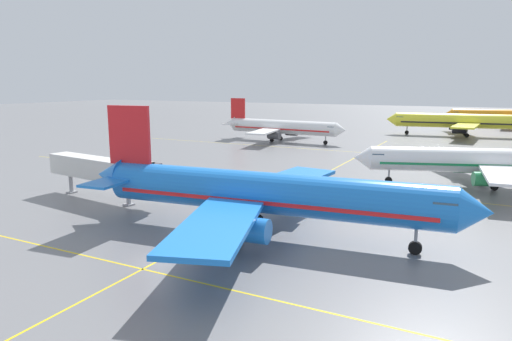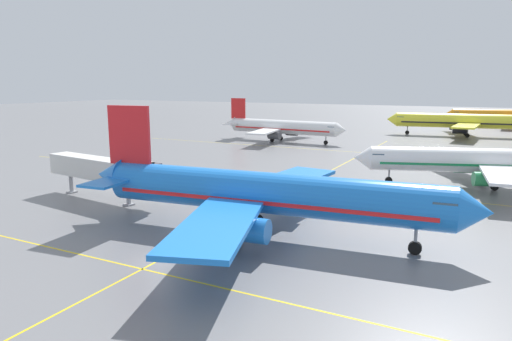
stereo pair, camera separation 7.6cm
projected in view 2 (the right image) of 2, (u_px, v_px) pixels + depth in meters
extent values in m
plane|color=slate|center=(158.00, 261.00, 39.56)|extent=(600.00, 600.00, 0.00)
cylinder|color=blue|center=(268.00, 193.00, 45.30)|extent=(34.66, 7.67, 4.09)
cone|color=blue|center=(476.00, 212.00, 38.65)|extent=(3.20, 4.28, 4.01)
cone|color=blue|center=(111.00, 175.00, 51.98)|extent=(3.83, 4.22, 3.88)
cube|color=red|center=(129.00, 135.00, 50.12)|extent=(5.18, 0.93, 6.45)
cube|color=blue|center=(108.00, 182.00, 48.22)|extent=(4.01, 5.92, 0.26)
cube|color=blue|center=(144.00, 171.00, 54.13)|extent=(4.01, 5.92, 0.26)
cube|color=blue|center=(217.00, 224.00, 37.43)|extent=(10.31, 17.07, 0.43)
cube|color=blue|center=(286.00, 181.00, 54.17)|extent=(7.24, 16.63, 0.43)
cylinder|color=blue|center=(249.00, 230.00, 40.48)|extent=(3.87, 2.63, 2.26)
cylinder|color=blue|center=(287.00, 200.00, 50.72)|extent=(3.87, 2.63, 2.26)
cube|color=#385166|center=(445.00, 202.00, 39.42)|extent=(2.32, 3.94, 0.75)
cube|color=red|center=(268.00, 198.00, 45.39)|extent=(31.93, 7.43, 0.39)
cylinder|color=#99999E|center=(416.00, 235.00, 40.79)|extent=(0.30, 0.30, 1.77)
cylinder|color=black|center=(415.00, 248.00, 41.01)|extent=(1.23, 0.61, 1.18)
cylinder|color=#99999E|center=(237.00, 224.00, 44.00)|extent=(0.30, 0.30, 1.77)
cylinder|color=black|center=(237.00, 236.00, 44.22)|extent=(1.23, 0.61, 1.18)
cylinder|color=#99999E|center=(258.00, 210.00, 49.12)|extent=(0.30, 0.30, 1.77)
cylinder|color=black|center=(258.00, 220.00, 49.34)|extent=(1.23, 0.61, 1.18)
cylinder|color=white|center=(477.00, 160.00, 67.57)|extent=(30.12, 13.28, 3.63)
cone|color=white|center=(362.00, 158.00, 69.99)|extent=(3.50, 4.17, 3.56)
cube|color=white|center=(467.00, 156.00, 75.42)|extent=(11.60, 14.86, 0.38)
cube|color=white|center=(504.00, 175.00, 59.64)|extent=(6.62, 14.82, 0.38)
cylinder|color=#2D9956|center=(465.00, 166.00, 72.76)|extent=(3.72, 2.95, 2.01)
cylinder|color=#2D9956|center=(486.00, 179.00, 63.11)|extent=(3.72, 2.95, 2.01)
cube|color=#385166|center=(377.00, 155.00, 69.57)|extent=(2.70, 3.72, 0.67)
cube|color=#197F47|center=(477.00, 163.00, 67.65)|extent=(27.81, 12.52, 0.34)
cylinder|color=#99999E|center=(389.00, 173.00, 69.82)|extent=(0.27, 0.27, 1.58)
cylinder|color=black|center=(389.00, 180.00, 70.02)|extent=(1.13, 0.75, 1.05)
cylinder|color=#99999E|center=(484.00, 173.00, 70.14)|extent=(0.27, 0.27, 1.58)
cylinder|color=black|center=(483.00, 180.00, 70.33)|extent=(1.13, 0.75, 1.05)
cylinder|color=#99999E|center=(495.00, 180.00, 65.31)|extent=(0.27, 0.27, 1.58)
cylinder|color=black|center=(495.00, 187.00, 65.50)|extent=(1.13, 0.75, 1.05)
cylinder|color=white|center=(283.00, 127.00, 120.46)|extent=(30.13, 5.70, 3.56)
cone|color=white|center=(341.00, 130.00, 112.15)|extent=(2.68, 3.65, 3.49)
cone|color=white|center=(231.00, 123.00, 128.83)|extent=(3.23, 3.59, 3.38)
cube|color=red|center=(238.00, 108.00, 126.84)|extent=(4.51, 0.66, 5.62)
cube|color=white|center=(231.00, 124.00, 125.47)|extent=(3.34, 5.07, 0.22)
cube|color=white|center=(243.00, 122.00, 130.18)|extent=(3.34, 5.07, 0.22)
cube|color=white|center=(265.00, 131.00, 114.37)|extent=(6.75, 14.58, 0.37)
cube|color=white|center=(293.00, 126.00, 127.71)|extent=(8.58, 14.84, 0.37)
cylinder|color=#4C4C51|center=(274.00, 135.00, 116.61)|extent=(3.32, 2.19, 1.97)
cylinder|color=#4C4C51|center=(292.00, 132.00, 124.77)|extent=(3.32, 2.19, 1.97)
cube|color=#385166|center=(333.00, 128.00, 113.16)|extent=(1.92, 3.39, 0.66)
cube|color=red|center=(283.00, 129.00, 120.54)|extent=(27.75, 5.57, 0.34)
cylinder|color=#99999E|center=(326.00, 138.00, 114.64)|extent=(0.26, 0.26, 1.54)
cylinder|color=black|center=(326.00, 143.00, 114.83)|extent=(1.06, 0.49, 1.03)
cylinder|color=#99999E|center=(272.00, 136.00, 119.80)|extent=(0.26, 0.26, 1.54)
cylinder|color=black|center=(272.00, 140.00, 120.00)|extent=(1.06, 0.49, 1.03)
cylinder|color=#99999E|center=(281.00, 134.00, 123.88)|extent=(0.26, 0.26, 1.54)
cylinder|color=black|center=(281.00, 138.00, 124.07)|extent=(1.06, 0.49, 1.03)
cylinder|color=yellow|center=(459.00, 121.00, 132.42)|extent=(34.84, 9.13, 4.11)
cone|color=yellow|center=(392.00, 119.00, 138.38)|extent=(3.37, 4.40, 4.03)
cube|color=yellow|center=(460.00, 121.00, 140.74)|extent=(10.93, 17.17, 0.43)
cube|color=yellow|center=(466.00, 126.00, 123.65)|extent=(6.63, 16.55, 0.43)
cylinder|color=black|center=(456.00, 126.00, 138.10)|extent=(3.97, 2.79, 2.27)
cylinder|color=black|center=(460.00, 130.00, 127.64)|extent=(3.97, 2.79, 2.27)
cube|color=#385166|center=(401.00, 117.00, 137.48)|extent=(2.48, 4.03, 0.76)
cube|color=black|center=(459.00, 123.00, 132.52)|extent=(32.11, 8.77, 0.39)
cylinder|color=#99999E|center=(407.00, 128.00, 137.39)|extent=(0.30, 0.30, 1.78)
cylinder|color=black|center=(407.00, 132.00, 137.62)|extent=(1.25, 0.66, 1.19)
cylinder|color=#99999E|center=(466.00, 129.00, 134.84)|extent=(0.30, 0.30, 1.78)
cylinder|color=black|center=(465.00, 133.00, 135.06)|extent=(1.25, 0.66, 1.19)
cylinder|color=#99999E|center=(468.00, 131.00, 129.61)|extent=(0.30, 0.30, 1.78)
cylinder|color=black|center=(467.00, 135.00, 129.83)|extent=(1.25, 0.66, 1.19)
cylinder|color=orange|center=(502.00, 115.00, 161.68)|extent=(32.41, 9.17, 3.83)
cone|color=orange|center=(449.00, 114.00, 166.88)|extent=(3.21, 4.13, 3.75)
cube|color=orange|center=(500.00, 115.00, 169.50)|extent=(10.44, 15.97, 0.40)
cube|color=orange|center=(510.00, 118.00, 153.48)|extent=(5.85, 15.31, 0.40)
cylinder|color=#333338|center=(498.00, 119.00, 167.00)|extent=(3.73, 2.66, 2.11)
cylinder|color=#333338|center=(504.00, 122.00, 157.20)|extent=(3.73, 2.66, 2.11)
cube|color=#385166|center=(456.00, 113.00, 166.09)|extent=(2.38, 3.77, 0.70)
cube|color=orange|center=(502.00, 116.00, 161.77)|extent=(29.87, 8.77, 0.36)
cylinder|color=#99999E|center=(461.00, 121.00, 166.05)|extent=(0.28, 0.28, 1.66)
cylinder|color=black|center=(461.00, 124.00, 166.26)|extent=(1.17, 0.63, 1.11)
cylinder|color=#99999E|center=(506.00, 122.00, 163.99)|extent=(0.28, 0.28, 1.66)
cylinder|color=black|center=(506.00, 125.00, 164.19)|extent=(1.17, 0.63, 1.11)
cylinder|color=#99999E|center=(509.00, 123.00, 159.09)|extent=(0.28, 0.28, 1.66)
cylinder|color=black|center=(509.00, 126.00, 159.29)|extent=(1.17, 0.63, 1.11)
cube|color=yellow|center=(142.00, 269.00, 37.81)|extent=(119.16, 0.20, 0.01)
cube|color=yellow|center=(304.00, 184.00, 69.58)|extent=(119.16, 0.20, 0.01)
cube|color=yellow|center=(365.00, 153.00, 101.35)|extent=(119.16, 0.20, 0.01)
cube|color=yellow|center=(304.00, 184.00, 69.58)|extent=(0.20, 120.13, 0.01)
cube|color=silver|center=(97.00, 168.00, 60.28)|extent=(17.27, 4.81, 2.70)
cylinder|color=silver|center=(141.00, 175.00, 55.53)|extent=(3.38, 3.38, 2.97)
cube|color=#47474C|center=(149.00, 177.00, 54.80)|extent=(1.96, 3.15, 2.97)
cylinder|color=#99999E|center=(128.00, 189.00, 57.33)|extent=(0.56, 0.56, 4.10)
cube|color=#99999E|center=(129.00, 204.00, 57.70)|extent=(1.23, 1.23, 0.20)
cylinder|color=#99999E|center=(71.00, 178.00, 63.98)|extent=(0.56, 0.56, 4.10)
cube|color=#99999E|center=(72.00, 192.00, 64.35)|extent=(1.23, 1.23, 0.20)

